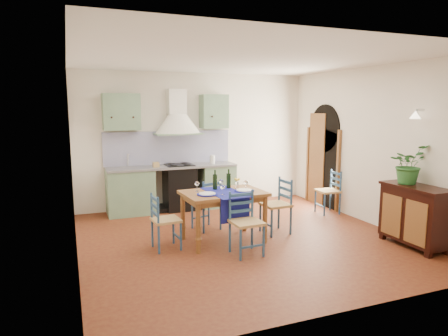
{
  "coord_description": "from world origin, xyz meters",
  "views": [
    {
      "loc": [
        -2.53,
        -5.63,
        2.1
      ],
      "look_at": [
        -0.21,
        0.3,
        1.12
      ],
      "focal_mm": 32.0,
      "sensor_mm": 36.0,
      "label": 1
    }
  ],
  "objects_px": {
    "chair_near": "(246,222)",
    "sideboard": "(415,214)",
    "dining_table": "(224,198)",
    "potted_plant": "(408,164)"
  },
  "relations": [
    {
      "from": "chair_near",
      "to": "sideboard",
      "type": "distance_m",
      "value": 2.58
    },
    {
      "from": "dining_table",
      "to": "potted_plant",
      "type": "relative_size",
      "value": 2.15
    },
    {
      "from": "dining_table",
      "to": "sideboard",
      "type": "height_order",
      "value": "dining_table"
    },
    {
      "from": "potted_plant",
      "to": "chair_near",
      "type": "bearing_deg",
      "value": 169.77
    },
    {
      "from": "sideboard",
      "to": "potted_plant",
      "type": "relative_size",
      "value": 1.75
    },
    {
      "from": "chair_near",
      "to": "sideboard",
      "type": "height_order",
      "value": "sideboard"
    },
    {
      "from": "dining_table",
      "to": "sideboard",
      "type": "bearing_deg",
      "value": -26.03
    },
    {
      "from": "dining_table",
      "to": "chair_near",
      "type": "height_order",
      "value": "dining_table"
    },
    {
      "from": "chair_near",
      "to": "dining_table",
      "type": "bearing_deg",
      "value": 98.25
    },
    {
      "from": "dining_table",
      "to": "chair_near",
      "type": "distance_m",
      "value": 0.67
    }
  ]
}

